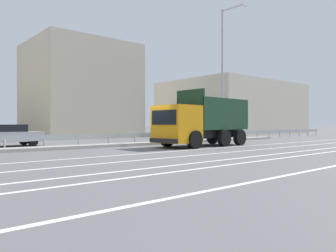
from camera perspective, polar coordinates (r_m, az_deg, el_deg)
The scene contains 13 objects.
ground_plane at distance 19.22m, azimuth -2.00°, elevation -3.86°, with size 320.00×320.00×0.00m, color #565659.
lane_strip_0 at distance 19.90m, azimuth 9.96°, elevation -3.71°, with size 56.87×0.16×0.01m, color silver.
lane_strip_1 at distance 18.57m, azimuth 15.26°, elevation -4.01°, with size 56.87×0.16×0.01m, color silver.
lane_strip_2 at distance 17.50m, azimuth 20.88°, elevation -4.29°, with size 56.87×0.16×0.01m, color silver.
lane_strip_3 at distance 16.99m, azimuth 24.26°, elevation -4.44°, with size 56.87×0.16×0.01m, color silver.
median_island at distance 21.44m, azimuth -6.62°, elevation -3.18°, with size 31.28×1.10×0.18m, color gray.
median_guardrail at distance 22.23m, azimuth -8.02°, elevation -1.82°, with size 56.87×0.09×0.78m.
dump_truck at distance 20.37m, azimuth 4.53°, elevation 0.02°, with size 7.00×2.85×3.52m.
median_road_sign at distance 25.85m, azimuth 6.04°, elevation -0.35°, with size 0.66×0.16×2.13m.
street_lamp_1 at distance 27.99m, azimuth 9.68°, elevation 9.81°, with size 0.71×2.33×10.99m.
parked_car_3 at distance 22.90m, azimuth -26.00°, elevation -1.45°, with size 3.97×2.03×1.38m.
background_building_1 at distance 39.65m, azimuth -15.02°, elevation 5.95°, with size 10.99×10.48×10.56m, color #B7AD99.
background_building_2 at distance 49.88m, azimuth 11.29°, elevation 2.95°, with size 19.26×13.73×7.35m, color beige.
Camera 1 is at (-11.96, -14.98, 1.42)m, focal length 35.00 mm.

